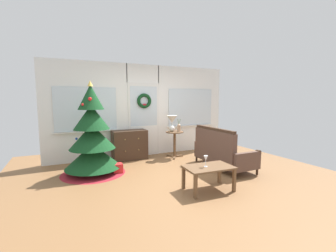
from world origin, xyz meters
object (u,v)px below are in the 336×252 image
at_px(dresser_cabinet, 130,145).
at_px(side_table, 175,139).
at_px(coffee_table, 209,170).
at_px(gift_box, 118,168).
at_px(settee_sofa, 220,152).
at_px(flower_vase, 179,127).
at_px(wine_glass, 206,159).
at_px(table_lamp, 172,121).
at_px(christmas_tree, 92,141).

xyz_separation_m(dresser_cabinet, side_table, (1.18, -0.33, 0.12)).
height_order(coffee_table, gift_box, coffee_table).
relative_size(dresser_cabinet, settee_sofa, 0.58).
bearing_deg(flower_vase, wine_glass, -106.34).
bearing_deg(dresser_cabinet, table_lamp, -14.55).
bearing_deg(wine_glass, gift_box, 126.14).
bearing_deg(settee_sofa, table_lamp, 112.38).
bearing_deg(coffee_table, dresser_cabinet, 104.51).
xyz_separation_m(flower_vase, wine_glass, (-0.65, -2.23, -0.26)).
height_order(settee_sofa, table_lamp, table_lamp).
height_order(christmas_tree, side_table, christmas_tree).
relative_size(flower_vase, wine_glass, 1.79).
height_order(christmas_tree, wine_glass, christmas_tree).
distance_m(settee_sofa, gift_box, 2.36).
bearing_deg(christmas_tree, flower_vase, 10.03).
bearing_deg(side_table, dresser_cabinet, 164.34).
bearing_deg(gift_box, settee_sofa, -16.52).
height_order(side_table, coffee_table, side_table).
relative_size(coffee_table, gift_box, 4.18).
distance_m(christmas_tree, wine_glass, 2.47).
distance_m(christmas_tree, coffee_table, 2.53).
xyz_separation_m(coffee_table, gift_box, (-1.24, 1.62, -0.26)).
distance_m(dresser_cabinet, flower_vase, 1.41).
bearing_deg(wine_glass, dresser_cabinet, 103.32).
xyz_separation_m(side_table, table_lamp, (-0.06, 0.04, 0.49)).
xyz_separation_m(settee_sofa, flower_vase, (-0.41, 1.28, 0.46)).
distance_m(table_lamp, gift_box, 2.03).
bearing_deg(coffee_table, table_lamp, 79.46).
distance_m(table_lamp, coffee_table, 2.46).
relative_size(settee_sofa, side_table, 2.17).
distance_m(settee_sofa, side_table, 1.44).
height_order(christmas_tree, settee_sofa, christmas_tree).
relative_size(flower_vase, coffee_table, 0.40).
xyz_separation_m(dresser_cabinet, settee_sofa, (1.68, -1.67, -0.01)).
bearing_deg(flower_vase, side_table, 149.04).
xyz_separation_m(christmas_tree, table_lamp, (2.15, 0.51, 0.30)).
relative_size(christmas_tree, gift_box, 9.54).
height_order(dresser_cabinet, wine_glass, dresser_cabinet).
relative_size(wine_glass, gift_box, 0.94).
relative_size(side_table, wine_glass, 3.68).
distance_m(side_table, wine_glass, 2.36).
height_order(dresser_cabinet, gift_box, dresser_cabinet).
bearing_deg(gift_box, table_lamp, 23.24).
bearing_deg(dresser_cabinet, christmas_tree, -142.32).
xyz_separation_m(settee_sofa, wine_glass, (-1.06, -0.95, 0.20)).
bearing_deg(christmas_tree, settee_sofa, -17.85).
relative_size(settee_sofa, coffee_table, 1.80).
bearing_deg(christmas_tree, gift_box, -23.85).
xyz_separation_m(settee_sofa, side_table, (-0.51, 1.34, 0.13)).
xyz_separation_m(christmas_tree, gift_box, (0.47, -0.21, -0.60)).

